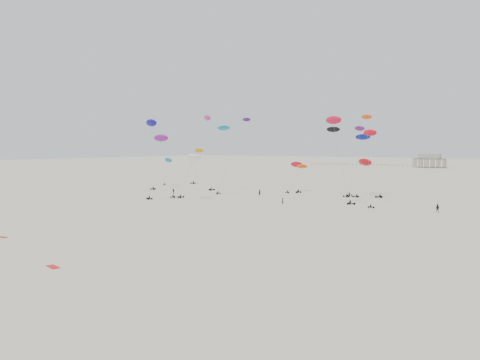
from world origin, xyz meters
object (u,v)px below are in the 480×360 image
Objects in this scene: rig_0 at (297,171)px; rig_3 at (360,150)px; spectator_0 at (283,204)px; rig_8 at (372,146)px; pavilion_main at (430,162)px.

rig_0 is 22.04m from rig_3.
rig_0 is at bearing -10.86° from spectator_0.
rig_8 is at bearing -49.16° from spectator_0.
pavilion_main is 212.96m from rig_8.
rig_8 is 10.77× the size of spectator_0.
pavilion_main reaches higher than spectator_0.
rig_0 is 6.33× the size of spectator_0.
rig_3 reaches higher than pavilion_main.
rig_8 is 40.96m from spectator_0.
rig_0 is 38.99m from spectator_0.
pavilion_main is 247.99m from spectator_0.
pavilion_main is 10.71× the size of spectator_0.
spectator_0 is at bearing 68.73° from rig_3.
rig_8 reaches higher than pavilion_main.
rig_0 is 26.47m from rig_8.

